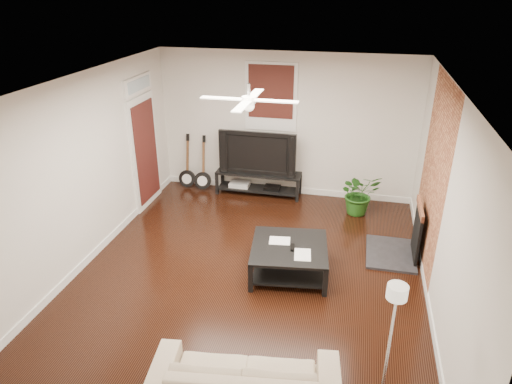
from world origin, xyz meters
TOP-DOWN VIEW (x-y plane):
  - room at (0.00, 0.00)m, footprint 5.01×6.01m
  - brick_accent at (2.49, 1.00)m, footprint 0.02×2.20m
  - fireplace at (2.20, 1.00)m, footprint 0.80×1.10m
  - window_back at (-0.30, 2.97)m, footprint 1.00×0.06m
  - door_left at (-2.46, 1.90)m, footprint 0.08×1.00m
  - tv_stand at (-0.49, 2.78)m, footprint 1.69×0.45m
  - tv at (-0.49, 2.80)m, footprint 1.52×0.20m
  - coffee_table at (0.55, 0.15)m, footprint 1.22×1.22m
  - sofa at (0.48, -2.20)m, footprint 2.01×1.00m
  - floor_lamp at (1.83, -2.10)m, footprint 0.29×0.29m
  - potted_plant at (1.50, 2.36)m, footprint 0.91×0.85m
  - guitar_left at (-2.01, 2.75)m, footprint 0.35×0.25m
  - guitar_right at (-1.66, 2.72)m, footprint 0.38×0.29m
  - ceiling_fan at (0.00, 0.00)m, footprint 1.24×1.24m

SIDE VIEW (x-z plane):
  - coffee_table at x=0.55m, z-range 0.00..0.46m
  - tv_stand at x=-0.49m, z-range 0.00..0.47m
  - sofa at x=0.48m, z-range 0.00..0.56m
  - potted_plant at x=1.50m, z-range 0.00..0.80m
  - fireplace at x=2.20m, z-range 0.00..0.92m
  - guitar_left at x=-2.01m, z-range 0.00..1.14m
  - guitar_right at x=-1.66m, z-range 0.00..1.14m
  - floor_lamp at x=1.83m, z-range 0.00..1.57m
  - tv at x=-0.49m, z-range 0.47..1.35m
  - door_left at x=-2.46m, z-range 0.00..2.50m
  - room at x=0.00m, z-range 0.00..2.80m
  - brick_accent at x=2.49m, z-range 0.00..2.80m
  - window_back at x=-0.30m, z-range 1.30..2.60m
  - ceiling_fan at x=0.00m, z-range 2.44..2.76m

